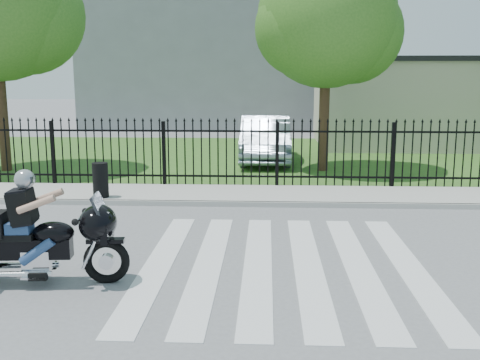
{
  "coord_description": "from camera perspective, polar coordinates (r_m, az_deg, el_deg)",
  "views": [
    {
      "loc": [
        -0.27,
        -8.64,
        3.02
      ],
      "look_at": [
        -0.79,
        2.02,
        1.0
      ],
      "focal_mm": 42.0,
      "sensor_mm": 36.0,
      "label": 1
    }
  ],
  "objects": [
    {
      "name": "building_tall",
      "position": [
        34.87,
        -1.8,
        15.6
      ],
      "size": [
        15.0,
        10.0,
        12.0
      ],
      "primitive_type": "cube",
      "color": "gray",
      "rests_on": "ground"
    },
    {
      "name": "iron_fence",
      "position": [
        14.79,
        3.79,
        2.46
      ],
      "size": [
        26.0,
        0.04,
        1.8
      ],
      "color": "black",
      "rests_on": "ground"
    },
    {
      "name": "litter_bin",
      "position": [
        13.76,
        -13.99,
        -0.0
      ],
      "size": [
        0.43,
        0.43,
        0.83
      ],
      "primitive_type": "cylinder",
      "rotation": [
        0.0,
        0.0,
        0.18
      ],
      "color": "black",
      "rests_on": "sidewalk"
    },
    {
      "name": "grass_strip",
      "position": [
        20.86,
        3.48,
        2.39
      ],
      "size": [
        40.0,
        12.0,
        0.02
      ],
      "primitive_type": "cube",
      "color": "#295E20",
      "rests_on": "ground"
    },
    {
      "name": "ground",
      "position": [
        9.15,
        4.37,
        -8.57
      ],
      "size": [
        120.0,
        120.0,
        0.0
      ],
      "primitive_type": "plane",
      "color": "slate",
      "rests_on": "ground"
    },
    {
      "name": "building_low_roof",
      "position": [
        25.7,
        19.6,
        11.39
      ],
      "size": [
        10.2,
        6.2,
        0.2
      ],
      "primitive_type": "cube",
      "color": "black",
      "rests_on": "building_low"
    },
    {
      "name": "sidewalk",
      "position": [
        13.96,
        3.82,
        -1.55
      ],
      "size": [
        40.0,
        2.0,
        0.12
      ],
      "primitive_type": "cube",
      "color": "#ADAAA3",
      "rests_on": "ground"
    },
    {
      "name": "building_low",
      "position": [
        25.72,
        19.34,
        7.28
      ],
      "size": [
        10.0,
        6.0,
        3.5
      ],
      "primitive_type": "cube",
      "color": "#C0B6A0",
      "rests_on": "ground"
    },
    {
      "name": "curb",
      "position": [
        12.98,
        3.9,
        -2.49
      ],
      "size": [
        40.0,
        0.12,
        0.12
      ],
      "primitive_type": "cube",
      "color": "#ADAAA3",
      "rests_on": "ground"
    },
    {
      "name": "parked_car",
      "position": [
        19.58,
        2.59,
        4.21
      ],
      "size": [
        1.69,
        4.79,
        1.58
      ],
      "primitive_type": "imported",
      "rotation": [
        0.0,
        0.0,
        0.0
      ],
      "color": "#93A5B9",
      "rests_on": "grass_strip"
    },
    {
      "name": "motorcycle_rider",
      "position": [
        8.65,
        -20.34,
        -5.45
      ],
      "size": [
        2.62,
        0.96,
        1.74
      ],
      "rotation": [
        0.0,
        0.0,
        0.09
      ],
      "color": "black",
      "rests_on": "ground"
    },
    {
      "name": "crosswalk",
      "position": [
        9.15,
        4.37,
        -8.54
      ],
      "size": [
        5.0,
        5.5,
        0.01
      ],
      "primitive_type": null,
      "color": "silver",
      "rests_on": "ground"
    },
    {
      "name": "tree_mid",
      "position": [
        17.8,
        8.8,
        15.89
      ],
      "size": [
        4.2,
        4.2,
        6.78
      ],
      "color": "#382316",
      "rests_on": "ground"
    }
  ]
}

